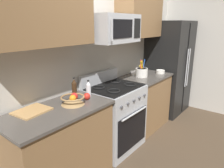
% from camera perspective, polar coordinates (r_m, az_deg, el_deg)
% --- Properties ---
extents(ground_plane, '(16.00, 16.00, 0.00)m').
position_cam_1_polar(ground_plane, '(2.93, 11.97, -20.71)').
color(ground_plane, '#473828').
extents(wall_back, '(8.00, 0.10, 2.60)m').
position_cam_1_polar(wall_back, '(2.98, -4.98, 7.56)').
color(wall_back, beige).
rests_on(wall_back, ground).
extents(counter_left, '(1.14, 0.61, 0.91)m').
position_cam_1_polar(counter_left, '(2.41, -13.98, -16.75)').
color(counter_left, olive).
rests_on(counter_left, ground).
extents(range_oven, '(0.76, 0.65, 1.09)m').
position_cam_1_polar(range_oven, '(2.99, 0.70, -8.95)').
color(range_oven, '#B2B5BA').
rests_on(range_oven, ground).
extents(counter_right, '(0.91, 0.61, 0.91)m').
position_cam_1_polar(counter_right, '(3.65, 8.87, -4.64)').
color(counter_right, olive).
rests_on(counter_right, ground).
extents(refrigerator, '(0.86, 0.72, 1.80)m').
position_cam_1_polar(refrigerator, '(4.31, 15.30, 4.33)').
color(refrigerator, black).
rests_on(refrigerator, ground).
extents(wall_right, '(0.10, 8.00, 2.60)m').
position_cam_1_polar(wall_right, '(4.56, 26.13, 9.00)').
color(wall_right, beige).
rests_on(wall_right, ground).
extents(microwave, '(0.70, 0.44, 0.35)m').
position_cam_1_polar(microwave, '(2.72, 0.33, 14.99)').
color(microwave, '#B2B5BA').
extents(upper_cabinets_left, '(1.13, 0.34, 0.72)m').
position_cam_1_polar(upper_cabinets_left, '(2.16, -19.52, 19.29)').
color(upper_cabinets_left, olive).
extents(upper_cabinets_right, '(0.90, 0.34, 0.72)m').
position_cam_1_polar(upper_cabinets_right, '(3.50, 7.68, 18.54)').
color(upper_cabinets_right, olive).
extents(utensil_crock, '(0.20, 0.20, 0.28)m').
position_cam_1_polar(utensil_crock, '(3.43, 8.12, 3.26)').
color(utensil_crock, white).
rests_on(utensil_crock, counter_right).
extents(fruit_basket, '(0.26, 0.26, 0.11)m').
position_cam_1_polar(fruit_basket, '(2.28, -10.68, -4.25)').
color(fruit_basket, '#9E7A4C').
rests_on(fruit_basket, counter_left).
extents(apple_loose, '(0.08, 0.08, 0.08)m').
position_cam_1_polar(apple_loose, '(2.39, -6.91, -3.36)').
color(apple_loose, red).
rests_on(apple_loose, counter_left).
extents(cutting_board, '(0.35, 0.30, 0.02)m').
position_cam_1_polar(cutting_board, '(2.21, -21.10, -6.91)').
color(cutting_board, tan).
rests_on(cutting_board, counter_left).
extents(bottle_vinegar, '(0.06, 0.06, 0.20)m').
position_cam_1_polar(bottle_vinegar, '(2.48, -6.48, -1.38)').
color(bottle_vinegar, silver).
rests_on(bottle_vinegar, counter_left).
extents(bottle_soy, '(0.06, 0.06, 0.24)m').
position_cam_1_polar(bottle_soy, '(2.45, -10.30, -1.26)').
color(bottle_soy, '#382314').
rests_on(bottle_soy, counter_left).
extents(bottle_oil, '(0.06, 0.06, 0.19)m').
position_cam_1_polar(bottle_oil, '(3.65, 7.86, 4.24)').
color(bottle_oil, gold).
rests_on(bottle_oil, counter_right).
extents(prep_bowl, '(0.15, 0.15, 0.06)m').
position_cam_1_polar(prep_bowl, '(3.73, 13.13, 3.35)').
color(prep_bowl, white).
rests_on(prep_bowl, counter_right).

